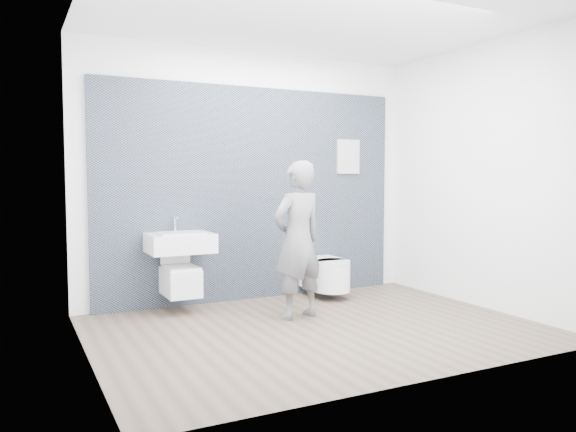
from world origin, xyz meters
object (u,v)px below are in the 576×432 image
washbasin (180,242)px  toilet_rounded (327,274)px  visitor (298,240)px  toilet_square (180,279)px

washbasin → toilet_rounded: size_ratio=0.99×
visitor → toilet_square: bearing=-50.4°
washbasin → visitor: visitor is taller
toilet_rounded → washbasin: bearing=177.0°
washbasin → toilet_square: 0.39m
visitor → washbasin: bearing=-50.0°
washbasin → visitor: (0.96, -0.77, 0.05)m
toilet_rounded → visitor: 1.12m
toilet_square → toilet_rounded: 1.71m
washbasin → toilet_square: (-0.00, 0.01, -0.39)m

